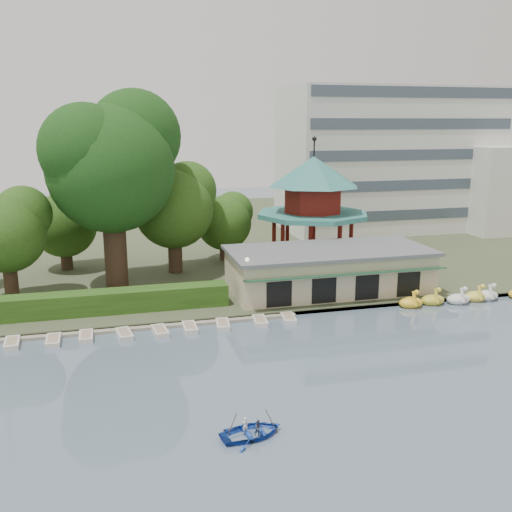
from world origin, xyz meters
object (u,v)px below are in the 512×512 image
object	(u,v)px
dock	(81,331)
big_tree	(112,158)
pavilion	(313,199)
rowboat_with_passengers	(252,428)
boathouse	(329,269)

from	to	relation	value
dock	big_tree	size ratio (longest dim) A/B	1.86
pavilion	rowboat_with_passengers	distance (m)	36.26
dock	big_tree	distance (m)	16.78
big_tree	rowboat_with_passengers	bearing A→B (deg)	-78.36
dock	rowboat_with_passengers	bearing A→B (deg)	-62.69
boathouse	dock	bearing A→B (deg)	-167.76
big_tree	boathouse	bearing A→B (deg)	-18.25
dock	boathouse	world-z (taller)	boathouse
pavilion	big_tree	bearing A→B (deg)	-169.64
dock	rowboat_with_passengers	xyz separation A→B (m)	(9.02, -17.47, 0.36)
dock	pavilion	distance (m)	29.14
rowboat_with_passengers	boathouse	bearing A→B (deg)	59.75
pavilion	big_tree	size ratio (longest dim) A/B	0.74
dock	boathouse	xyz separation A→B (m)	(22.00, 4.77, 2.25)
pavilion	dock	bearing A→B (deg)	-148.34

